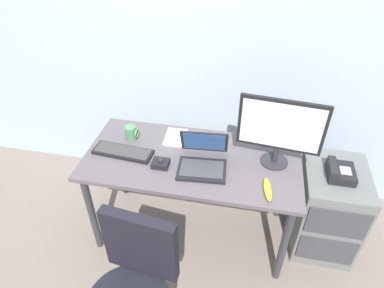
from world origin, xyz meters
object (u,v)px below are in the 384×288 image
desk_phone (340,172)px  keyboard (123,152)px  file_cabinet (327,209)px  cell_phone (217,143)px  banana (268,189)px  laptop (203,159)px  paper_notepad (176,137)px  coffee_mug (131,133)px  monitor_main (280,129)px  trackball_mouse (161,163)px

desk_phone → keyboard: (-1.44, -0.13, 0.04)m
file_cabinet → cell_phone: size_ratio=4.78×
file_cabinet → banana: bearing=-145.9°
laptop → banana: 0.45m
paper_notepad → banana: size_ratio=1.09×
desk_phone → coffee_mug: (-1.43, 0.04, 0.08)m
paper_notepad → banana: bearing=-32.0°
desk_phone → monitor_main: size_ratio=0.38×
monitor_main → paper_notepad: size_ratio=2.54×
laptop → coffee_mug: size_ratio=3.26×
file_cabinet → trackball_mouse: 1.26m
laptop → coffee_mug: bearing=161.3°
file_cabinet → trackball_mouse: (-1.16, -0.22, 0.43)m
banana → monitor_main: bearing=82.5°
file_cabinet → coffee_mug: (-1.44, 0.02, 0.45)m
laptop → trackball_mouse: 0.28m
laptop → coffee_mug: laptop is taller
file_cabinet → monitor_main: bearing=-175.1°
desk_phone → trackball_mouse: bearing=-169.9°
keyboard → banana: size_ratio=2.21×
coffee_mug → keyboard: bearing=-90.9°
monitor_main → paper_notepad: monitor_main is taller
cell_phone → file_cabinet: bearing=17.9°
trackball_mouse → banana: trackball_mouse is taller
desk_phone → coffee_mug: bearing=178.4°
laptop → banana: (0.42, -0.16, -0.03)m
laptop → banana: bearing=-20.6°
banana → paper_notepad: bearing=148.0°
coffee_mug → cell_phone: size_ratio=0.72×
file_cabinet → trackball_mouse: bearing=-169.2°
desk_phone → cell_phone: (-0.83, 0.10, 0.03)m
banana → trackball_mouse: bearing=171.8°
monitor_main → banana: bearing=-97.5°
file_cabinet → banana: (-0.47, -0.32, 0.42)m
keyboard → banana: bearing=-10.1°
file_cabinet → desk_phone: desk_phone is taller
monitor_main → file_cabinet: bearing=4.9°
keyboard → laptop: size_ratio=1.25×
file_cabinet → keyboard: 1.51m
coffee_mug → paper_notepad: bearing=12.7°
monitor_main → keyboard: size_ratio=1.26×
coffee_mug → file_cabinet: bearing=-1.0°
monitor_main → coffee_mug: monitor_main is taller
coffee_mug → banana: bearing=-19.5°
monitor_main → keyboard: 1.05m
keyboard → laptop: 0.55m
cell_phone → monitor_main: bearing=6.4°
coffee_mug → banana: size_ratio=0.54×
trackball_mouse → monitor_main: bearing=14.2°
file_cabinet → laptop: 1.01m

